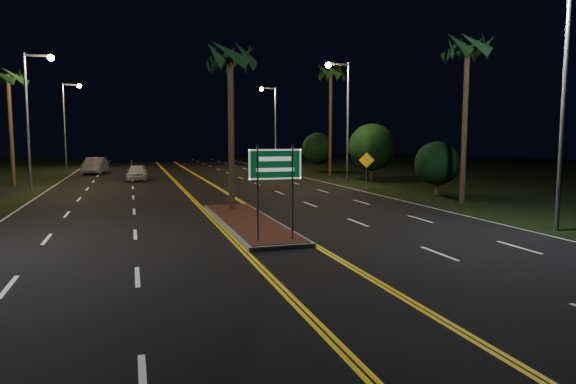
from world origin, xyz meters
name	(u,v)px	position (x,y,z in m)	size (l,w,h in m)	color
ground	(302,264)	(0.00, 0.00, 0.00)	(120.00, 120.00, 0.00)	black
grass_right	(524,176)	(30.00, 25.00, 0.00)	(40.00, 110.00, 0.01)	black
median_island	(248,222)	(0.00, 7.00, 0.08)	(2.25, 10.25, 0.17)	gray
highway_sign	(275,173)	(0.00, 2.80, 2.40)	(1.80, 0.08, 3.20)	gray
streetlight_left_mid	(33,105)	(-10.61, 24.00, 5.66)	(1.91, 0.44, 9.00)	gray
streetlight_left_far	(68,116)	(-10.61, 44.00, 5.66)	(1.91, 0.44, 9.00)	gray
streetlight_right_near	(557,81)	(10.61, 2.00, 5.66)	(1.91, 0.44, 9.00)	gray
streetlight_right_mid	(343,108)	(10.61, 22.00, 5.66)	(1.91, 0.44, 9.00)	gray
streetlight_right_far	(272,118)	(10.61, 42.00, 5.66)	(1.91, 0.44, 9.00)	gray
palm_median	(230,57)	(0.00, 10.50, 7.28)	(2.40, 2.40, 8.30)	#382819
palm_left_far	(8,78)	(-12.80, 28.00, 7.75)	(2.40, 2.40, 8.80)	#382819
palm_right_near	(468,48)	(12.50, 10.00, 8.21)	(2.40, 2.40, 9.30)	#382819
palm_right_far	(331,74)	(12.80, 30.00, 9.14)	(2.40, 2.40, 10.30)	#382819
shrub_near	(437,163)	(13.50, 14.00, 1.95)	(2.70, 2.70, 3.30)	#382819
shrub_mid	(372,147)	(14.00, 24.00, 2.73)	(3.78, 3.78, 4.62)	#382819
shrub_far	(318,149)	(13.80, 36.00, 2.34)	(3.24, 3.24, 3.96)	#382819
car_near	(137,171)	(-4.12, 30.36, 0.77)	(1.98, 4.62, 1.54)	white
car_far	(95,164)	(-7.89, 39.15, 0.91)	(2.33, 5.44, 1.81)	#A1A1AA
warning_sign	(366,165)	(10.80, 18.31, 1.64)	(0.99, 0.42, 2.51)	gray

